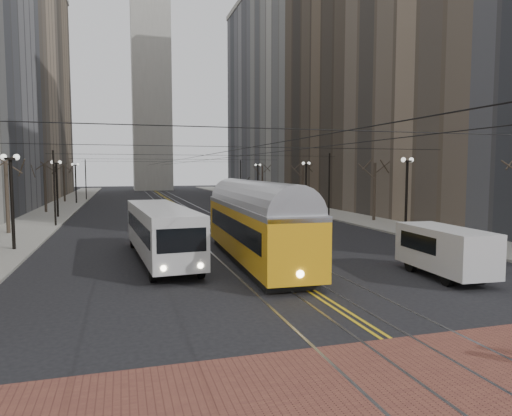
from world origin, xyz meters
TOP-DOWN VIEW (x-y plane):
  - ground at (0.00, 0.00)m, footprint 260.00×260.00m
  - sidewalk_left at (-15.00, 45.00)m, footprint 5.00×140.00m
  - sidewalk_right at (15.00, 45.00)m, footprint 5.00×140.00m
  - crosswalk_band at (0.00, -4.00)m, footprint 25.00×6.00m
  - streetcar_rails at (0.00, 45.00)m, footprint 4.80×130.00m
  - centre_lines at (0.00, 45.00)m, footprint 0.42×130.00m
  - building_left_far at (-25.50, 86.00)m, footprint 16.00×20.00m
  - building_right_mid at (25.50, 46.00)m, footprint 16.00×20.00m
  - building_right_midfar at (27.50, 66.00)m, footprint 20.00×20.00m
  - building_right_far at (25.50, 86.00)m, footprint 16.00×20.00m
  - clock_tower at (0.00, 102.00)m, footprint 12.00×12.00m
  - lamp_posts at (-0.00, 28.75)m, footprint 27.60×57.20m
  - street_trees at (0.00, 35.25)m, footprint 31.68×53.28m
  - trolley_wires at (0.00, 34.83)m, footprint 25.96×120.00m
  - transit_bus at (-5.37, 12.67)m, footprint 3.26×11.97m
  - streetcar at (-0.50, 11.03)m, footprint 3.16×14.34m
  - rear_bus at (1.91, 24.89)m, footprint 4.19×11.33m
  - cargo_van at (6.80, 5.00)m, footprint 2.33×5.32m
  - sedan_grey at (6.48, 29.90)m, footprint 2.31×4.93m
  - sedan_silver at (9.25, 34.65)m, footprint 2.18×4.44m

SIDE VIEW (x-z plane):
  - ground at x=0.00m, z-range 0.00..0.00m
  - streetcar_rails at x=0.00m, z-range 0.00..0.01m
  - crosswalk_band at x=0.00m, z-range 0.00..0.01m
  - centre_lines at x=0.00m, z-range 0.01..0.01m
  - sidewalk_left at x=-15.00m, z-range 0.00..0.15m
  - sidewalk_right at x=15.00m, z-range 0.00..0.15m
  - sedan_silver at x=9.25m, z-range 0.00..1.40m
  - sedan_grey at x=6.48m, z-range 0.00..1.63m
  - cargo_van at x=6.80m, z-range 0.00..2.30m
  - rear_bus at x=1.91m, z-range 0.00..2.89m
  - transit_bus at x=-5.37m, z-range 0.00..2.96m
  - streetcar at x=-0.50m, z-range 0.00..3.36m
  - street_trees at x=0.00m, z-range 0.00..5.60m
  - lamp_posts at x=0.00m, z-range 0.00..5.60m
  - trolley_wires at x=0.00m, z-range 0.47..7.07m
  - building_right_mid at x=25.50m, z-range 0.00..34.00m
  - building_left_far at x=-25.50m, z-range 0.00..40.00m
  - building_right_far at x=25.50m, z-range 0.00..40.00m
  - building_right_midfar at x=27.50m, z-range 0.00..52.00m
  - clock_tower at x=0.00m, z-range 2.96..68.96m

